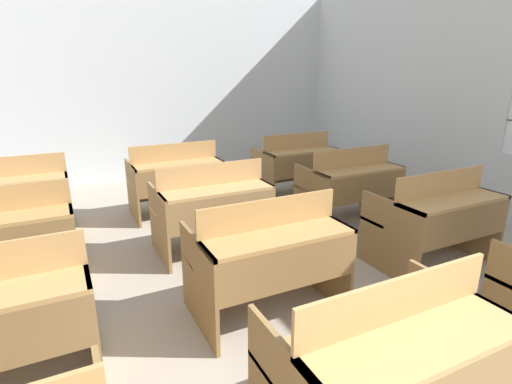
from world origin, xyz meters
TOP-DOWN VIEW (x-y plane):
  - wall_back at (0.00, 7.23)m, footprint 7.16×0.06m
  - wall_right_with_window at (3.55, 3.65)m, footprint 0.06×7.20m
  - bench_front_center at (0.06, 1.52)m, footprint 1.09×0.73m
  - bench_second_center at (0.07, 2.76)m, footprint 1.09×0.73m
  - bench_second_right at (1.85, 2.77)m, footprint 1.09×0.73m
  - bench_third_left at (-1.72, 4.00)m, footprint 1.09×0.73m
  - bench_third_center at (0.09, 3.99)m, footprint 1.09×0.73m
  - bench_third_right at (1.86, 4.01)m, footprint 1.09×0.73m
  - bench_back_left at (-1.72, 5.24)m, footprint 1.09×0.73m
  - bench_back_center at (0.06, 5.24)m, footprint 1.09×0.73m
  - bench_back_right at (1.86, 5.25)m, footprint 1.09×0.73m
  - wastepaper_bin at (3.19, 5.80)m, footprint 0.23×0.23m

SIDE VIEW (x-z plane):
  - wastepaper_bin at x=3.19m, z-range 0.00..0.35m
  - bench_front_center at x=0.06m, z-range 0.01..0.93m
  - bench_second_center at x=0.07m, z-range 0.01..0.93m
  - bench_second_right at x=1.85m, z-range 0.01..0.93m
  - bench_third_left at x=-1.72m, z-range 0.01..0.93m
  - bench_third_center at x=0.09m, z-range 0.01..0.93m
  - bench_third_right at x=1.86m, z-range 0.01..0.93m
  - bench_back_left at x=-1.72m, z-range 0.01..0.93m
  - bench_back_center at x=0.06m, z-range 0.01..0.93m
  - bench_back_right at x=1.86m, z-range 0.01..0.93m
  - wall_back at x=0.00m, z-range 0.00..3.08m
  - wall_right_with_window at x=3.55m, z-range 0.01..3.09m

